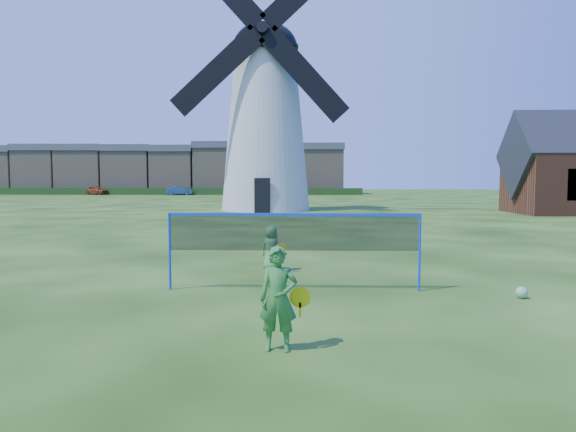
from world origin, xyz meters
The scene contains 10 objects.
ground centered at (0.00, 0.00, 0.00)m, with size 220.00×220.00×0.00m, color black.
windmill centered at (-2.26, 27.99, 6.69)m, with size 12.57×6.36×18.56m.
badminton_net centered at (0.31, 0.60, 1.14)m, with size 5.05×0.05×1.55m.
player_girl centered at (0.19, -3.11, 0.68)m, with size 0.67×0.36×1.36m.
player_boy centered at (-0.27, 2.78, 0.55)m, with size 0.67×0.52×1.10m.
play_ball centered at (4.59, 0.00, 0.11)m, with size 0.22×0.22×0.22m, color green.
terraced_houses centered at (-22.58, 72.00, 3.86)m, with size 58.73×8.40×7.98m.
hedge centered at (-22.00, 66.00, 0.50)m, with size 62.00×0.80×1.00m, color #193814.
car_left centered at (-29.95, 65.79, 0.64)m, with size 1.51×3.76×1.28m, color maroon.
car_right centered at (-17.45, 64.81, 0.63)m, with size 1.33×3.81×1.25m, color navy.
Camera 1 is at (0.51, -9.72, 2.22)m, focal length 32.46 mm.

